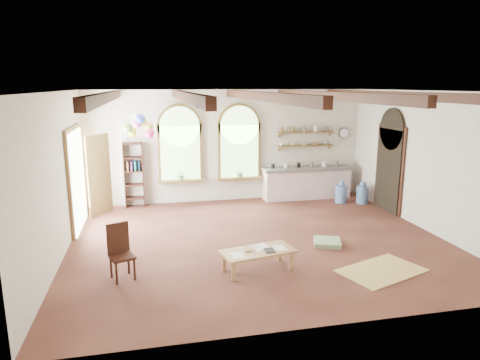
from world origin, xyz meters
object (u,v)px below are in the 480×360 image
object	(u,v)px
coffee_table	(258,253)
balloon_cluster	(142,126)
kitchen_counter	(306,182)
side_chair	(122,263)

from	to	relation	value
coffee_table	balloon_cluster	xyz separation A→B (m)	(-2.01, 3.77, 1.99)
coffee_table	balloon_cluster	size ratio (longest dim) A/B	1.25
kitchen_counter	balloon_cluster	xyz separation A→B (m)	(-4.71, -0.90, 1.85)
side_chair	coffee_table	bearing A→B (deg)	-3.76
side_chair	balloon_cluster	distance (m)	4.17
kitchen_counter	side_chair	bearing A→B (deg)	-138.53
balloon_cluster	kitchen_counter	bearing A→B (deg)	10.82
kitchen_counter	balloon_cluster	bearing A→B (deg)	-169.18
coffee_table	side_chair	world-z (taller)	side_chair
coffee_table	side_chair	bearing A→B (deg)	176.24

